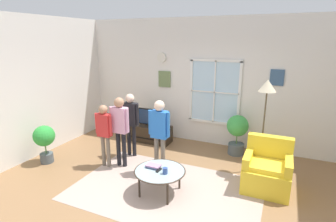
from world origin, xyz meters
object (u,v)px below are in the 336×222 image
Objects in this scene: person_pink_shirt at (120,124)px; floor_lamp at (267,95)px; armchair at (267,171)px; person_blue_shirt at (159,129)px; coffee_table at (160,172)px; television at (150,117)px; book_stack at (153,166)px; potted_plant_corner at (44,139)px; person_black_shirt at (131,118)px; tv_stand at (150,133)px; person_red_shirt at (104,129)px; remote_near_books at (159,170)px; cup at (165,171)px; potted_plant_by_window at (237,131)px.

floor_lamp reaches higher than person_pink_shirt.
person_blue_shirt is at bearing -172.12° from armchair.
television is at bearing 121.79° from coffee_table.
book_stack is at bearing -27.72° from person_pink_shirt.
armchair is at bearing 11.08° from potted_plant_corner.
coffee_table is at bearing -41.65° from person_black_shirt.
tv_stand is 1.12m from person_black_shirt.
potted_plant_corner is (-1.43, -1.92, -0.12)m from television.
person_blue_shirt is at bearing -152.93° from floor_lamp.
person_black_shirt is 1.09× the size of person_red_shirt.
person_red_shirt is at bearing 16.94° from potted_plant_corner.
potted_plant_corner is at bearing -168.92° from armchair.
remote_near_books is 1.36m from person_pink_shirt.
person_pink_shirt is (-1.26, 0.63, 0.43)m from cup.
person_red_shirt reaches higher than potted_plant_corner.
armchair is 3.58× the size of book_stack.
potted_plant_corner reaches higher than book_stack.
coffee_table is at bearing 62.84° from remote_near_books.
person_blue_shirt is at bearing 122.03° from cup.
person_red_shirt is at bearing 163.24° from book_stack.
coffee_table is at bearing -133.54° from floor_lamp.
coffee_table is (1.23, -1.98, -0.25)m from television.
person_black_shirt is 0.78× the size of floor_lamp.
person_red_shirt is at bearing 162.24° from remote_near_books.
potted_plant_by_window reaches higher than remote_near_books.
person_black_shirt is 1.02m from person_blue_shirt.
cup reaches higher than book_stack.
television is at bearing 119.27° from book_stack.
floor_lamp is at bearing -9.79° from tv_stand.
floor_lamp is (2.66, 0.44, 0.63)m from person_black_shirt.
person_pink_shirt is at bearing -81.61° from person_black_shirt.
floor_lamp is at bearing 20.16° from person_pink_shirt.
coffee_table is 0.48× the size of floor_lamp.
remote_near_books is at bearing -1.59° from potted_plant_corner.
person_black_shirt is (-1.34, 1.14, 0.41)m from cup.
television is 0.43× the size of person_blue_shirt.
television is at bearing 170.26° from floor_lamp.
tv_stand is 0.74× the size of person_pink_shirt.
television is 0.44× the size of person_pink_shirt.
book_stack is at bearing -60.73° from television.
television is 0.69× the size of potted_plant_by_window.
coffee_table is at bearing -151.01° from armchair.
person_blue_shirt is (-0.31, 0.63, 0.51)m from coffee_table.
potted_plant_corner is (-1.43, -1.93, 0.31)m from tv_stand.
potted_plant_corner is at bearing -161.23° from person_pink_shirt.
tv_stand is 0.76× the size of person_black_shirt.
book_stack is at bearing 157.42° from cup.
tv_stand is at bearing 90.00° from television.
person_black_shirt is 2.77m from floor_lamp.
floor_lamp is (-0.16, 0.63, 1.18)m from armchair.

